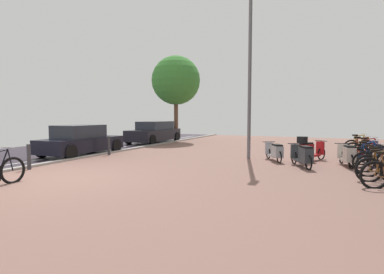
# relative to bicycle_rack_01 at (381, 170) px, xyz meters

# --- Properties ---
(ground) EXTENTS (21.00, 40.00, 0.13)m
(ground) POSITION_rel_bicycle_rack_01_xyz_m (-6.74, -3.30, -0.36)
(ground) COLOR #2B202C
(bicycle_rack_01) EXTENTS (1.28, 0.48, 0.95)m
(bicycle_rack_01) POSITION_rel_bicycle_rack_01_xyz_m (0.00, 0.00, 0.00)
(bicycle_rack_01) COLOR black
(bicycle_rack_01) RESTS_ON ground
(bicycle_rack_02) EXTENTS (1.30, 0.48, 0.94)m
(bicycle_rack_02) POSITION_rel_bicycle_rack_01_xyz_m (0.07, 0.75, -0.00)
(bicycle_rack_02) COLOR black
(bicycle_rack_02) RESTS_ON ground
(bicycle_rack_03) EXTENTS (1.31, 0.48, 0.93)m
(bicycle_rack_03) POSITION_rel_bicycle_rack_01_xyz_m (0.05, 1.50, -0.00)
(bicycle_rack_03) COLOR black
(bicycle_rack_03) RESTS_ON ground
(bicycle_rack_04) EXTENTS (1.28, 0.55, 0.98)m
(bicycle_rack_04) POSITION_rel_bicycle_rack_01_xyz_m (-0.07, 2.26, 0.01)
(bicycle_rack_04) COLOR black
(bicycle_rack_04) RESTS_ON ground
(bicycle_rack_05) EXTENTS (1.33, 0.48, 0.98)m
(bicycle_rack_05) POSITION_rel_bicycle_rack_01_xyz_m (0.09, 3.01, 0.01)
(bicycle_rack_05) COLOR black
(bicycle_rack_05) RESTS_ON ground
(bicycle_rack_06) EXTENTS (1.36, 0.47, 1.01)m
(bicycle_rack_06) POSITION_rel_bicycle_rack_01_xyz_m (0.12, 3.76, 0.02)
(bicycle_rack_06) COLOR black
(bicycle_rack_06) RESTS_ON ground
(bicycle_rack_07) EXTENTS (1.40, 0.48, 1.00)m
(bicycle_rack_07) POSITION_rel_bicycle_rack_01_xyz_m (-0.03, 4.51, 0.02)
(bicycle_rack_07) COLOR black
(bicycle_rack_07) RESTS_ON ground
(bicycle_rack_08) EXTENTS (1.24, 0.47, 0.92)m
(bicycle_rack_08) POSITION_rel_bicycle_rack_01_xyz_m (-0.01, 5.26, -0.01)
(bicycle_rack_08) COLOR black
(bicycle_rack_08) RESTS_ON ground
(bicycle_rack_09) EXTENTS (1.32, 0.58, 1.00)m
(bicycle_rack_09) POSITION_rel_bicycle_rack_01_xyz_m (-0.01, 6.02, 0.02)
(bicycle_rack_09) COLOR black
(bicycle_rack_09) RESTS_ON ground
(scooter_near) EXTENTS (1.06, 1.58, 1.01)m
(scooter_near) POSITION_rel_bicycle_rack_01_xyz_m (-1.94, 3.10, 0.12)
(scooter_near) COLOR black
(scooter_near) RESTS_ON ground
(scooter_mid) EXTENTS (0.96, 1.54, 0.72)m
(scooter_mid) POSITION_rel_bicycle_rack_01_xyz_m (-3.14, 2.65, 0.03)
(scooter_mid) COLOR black
(scooter_mid) RESTS_ON ground
(scooter_far) EXTENTS (0.93, 1.65, 0.78)m
(scooter_far) POSITION_rel_bicycle_rack_01_xyz_m (-2.05, 1.60, 0.07)
(scooter_far) COLOR black
(scooter_far) RESTS_ON ground
(scooter_extra) EXTENTS (0.64, 1.68, 0.78)m
(scooter_extra) POSITION_rel_bicycle_rack_01_xyz_m (-0.67, 2.38, 0.07)
(scooter_extra) COLOR black
(scooter_extra) RESTS_ON ground
(parked_car_near) EXTENTS (1.79, 3.91, 1.34)m
(parked_car_near) POSITION_rel_bicycle_rack_01_xyz_m (-11.45, 1.13, 0.29)
(parked_car_near) COLOR black
(parked_car_near) RESTS_ON ground
(parked_car_far) EXTENTS (1.87, 4.25, 1.37)m
(parked_car_far) POSITION_rel_bicycle_rack_01_xyz_m (-11.59, 7.76, 0.33)
(parked_car_far) COLOR black
(parked_car_far) RESTS_ON ground
(lamp_post) EXTENTS (0.20, 0.52, 6.71)m
(lamp_post) POSITION_rel_bicycle_rack_01_xyz_m (-4.24, 2.96, 3.35)
(lamp_post) COLOR slate
(lamp_post) RESTS_ON ground
(street_tree) EXTENTS (3.32, 3.32, 5.82)m
(street_tree) POSITION_rel_bicycle_rack_01_xyz_m (-10.86, 9.44, 3.81)
(street_tree) COLOR brown
(street_tree) RESTS_ON ground
(bollard_near) EXTENTS (0.12, 0.12, 0.83)m
(bollard_near) POSITION_rel_bicycle_rack_01_xyz_m (-10.22, -2.44, 0.08)
(bollard_near) COLOR #38383D
(bollard_near) RESTS_ON ground
(bollard_far) EXTENTS (0.12, 0.12, 0.84)m
(bollard_far) POSITION_rel_bicycle_rack_01_xyz_m (-10.22, 1.55, 0.09)
(bollard_far) COLOR #38383D
(bollard_far) RESTS_ON ground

